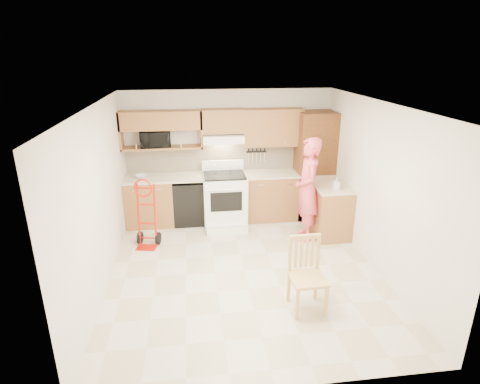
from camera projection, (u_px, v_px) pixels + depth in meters
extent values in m
cube|color=beige|center=(244.00, 271.00, 6.00)|extent=(4.00, 4.50, 0.02)
cube|color=white|center=(245.00, 104.00, 5.14)|extent=(4.00, 4.50, 0.02)
cube|color=silver|center=(228.00, 155.00, 7.67)|extent=(4.00, 0.02, 2.50)
cube|color=silver|center=(280.00, 281.00, 3.46)|extent=(4.00, 0.02, 2.50)
cube|color=silver|center=(98.00, 201.00, 5.32)|extent=(0.02, 4.50, 2.50)
cube|color=silver|center=(378.00, 188.00, 5.81)|extent=(0.02, 4.50, 2.50)
cube|color=beige|center=(229.00, 157.00, 7.67)|extent=(3.92, 0.03, 0.55)
cube|color=olive|center=(150.00, 202.00, 7.47)|extent=(0.90, 0.60, 0.90)
cube|color=black|center=(189.00, 201.00, 7.57)|extent=(0.60, 0.60, 0.85)
cube|color=olive|center=(272.00, 196.00, 7.76)|extent=(1.14, 0.60, 0.90)
cube|color=#C7BA92|center=(164.00, 178.00, 7.34)|extent=(1.50, 0.63, 0.04)
cube|color=#C7BA92|center=(273.00, 174.00, 7.60)|extent=(1.14, 0.63, 0.04)
cube|color=olive|center=(328.00, 209.00, 7.12)|extent=(0.60, 1.00, 0.90)
cube|color=#C7BA92|center=(330.00, 185.00, 6.96)|extent=(0.63, 1.00, 0.04)
cube|color=brown|center=(314.00, 166.00, 7.65)|extent=(0.70, 0.60, 2.10)
cube|color=olive|center=(161.00, 120.00, 7.11)|extent=(1.50, 0.33, 0.34)
cube|color=olive|center=(163.00, 148.00, 7.28)|extent=(1.50, 0.33, 0.04)
cube|color=olive|center=(223.00, 121.00, 7.26)|extent=(0.76, 0.33, 0.44)
cube|color=olive|center=(273.00, 127.00, 7.42)|extent=(1.14, 0.33, 0.70)
cube|color=white|center=(223.00, 138.00, 7.30)|extent=(0.76, 0.46, 0.14)
imported|color=black|center=(155.00, 139.00, 7.21)|extent=(0.59, 0.44, 0.30)
imported|color=#E24C5C|center=(308.00, 190.00, 6.73)|extent=(0.51, 0.71, 1.83)
imported|color=white|center=(336.00, 183.00, 6.65)|extent=(0.10, 0.10, 0.21)
imported|color=white|center=(141.00, 176.00, 7.28)|extent=(0.25, 0.25, 0.05)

